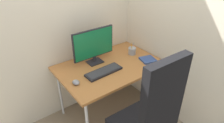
{
  "coord_description": "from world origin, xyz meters",
  "views": [
    {
      "loc": [
        -1.17,
        -1.61,
        1.93
      ],
      "look_at": [
        -0.03,
        -0.08,
        0.82
      ],
      "focal_mm": 31.71,
      "sensor_mm": 36.0,
      "label": 1
    }
  ],
  "objects_px": {
    "keyboard": "(104,72)",
    "mouse": "(76,82)",
    "notebook": "(148,60)",
    "office_chair": "(148,119)",
    "monitor": "(94,45)",
    "pen_holder": "(132,51)"
  },
  "relations": [
    {
      "from": "office_chair",
      "to": "monitor",
      "type": "height_order",
      "value": "office_chair"
    },
    {
      "from": "office_chair",
      "to": "pen_holder",
      "type": "relative_size",
      "value": 7.7
    },
    {
      "from": "monitor",
      "to": "notebook",
      "type": "bearing_deg",
      "value": -33.63
    },
    {
      "from": "monitor",
      "to": "mouse",
      "type": "height_order",
      "value": "monitor"
    },
    {
      "from": "keyboard",
      "to": "notebook",
      "type": "height_order",
      "value": "keyboard"
    },
    {
      "from": "monitor",
      "to": "keyboard",
      "type": "relative_size",
      "value": 1.22
    },
    {
      "from": "monitor",
      "to": "office_chair",
      "type": "bearing_deg",
      "value": -95.84
    },
    {
      "from": "keyboard",
      "to": "pen_holder",
      "type": "xyz_separation_m",
      "value": [
        0.55,
        0.14,
        0.03
      ]
    },
    {
      "from": "keyboard",
      "to": "notebook",
      "type": "distance_m",
      "value": 0.6
    },
    {
      "from": "notebook",
      "to": "keyboard",
      "type": "bearing_deg",
      "value": -174.97
    },
    {
      "from": "monitor",
      "to": "mouse",
      "type": "xyz_separation_m",
      "value": [
        -0.39,
        -0.27,
        -0.21
      ]
    },
    {
      "from": "office_chair",
      "to": "pen_holder",
      "type": "xyz_separation_m",
      "value": [
        0.6,
        0.89,
        0.1
      ]
    },
    {
      "from": "mouse",
      "to": "notebook",
      "type": "distance_m",
      "value": 0.94
    },
    {
      "from": "monitor",
      "to": "notebook",
      "type": "xyz_separation_m",
      "value": [
        0.54,
        -0.36,
        -0.22
      ]
    },
    {
      "from": "monitor",
      "to": "keyboard",
      "type": "distance_m",
      "value": 0.34
    },
    {
      "from": "office_chair",
      "to": "keyboard",
      "type": "xyz_separation_m",
      "value": [
        0.06,
        0.75,
        0.07
      ]
    },
    {
      "from": "keyboard",
      "to": "monitor",
      "type": "bearing_deg",
      "value": 80.27
    },
    {
      "from": "pen_holder",
      "to": "notebook",
      "type": "bearing_deg",
      "value": -79.79
    },
    {
      "from": "notebook",
      "to": "mouse",
      "type": "bearing_deg",
      "value": -171.11
    },
    {
      "from": "office_chair",
      "to": "monitor",
      "type": "bearing_deg",
      "value": 84.16
    },
    {
      "from": "office_chair",
      "to": "keyboard",
      "type": "relative_size",
      "value": 3.02
    },
    {
      "from": "keyboard",
      "to": "mouse",
      "type": "xyz_separation_m",
      "value": [
        -0.35,
        -0.0,
        0.01
      ]
    }
  ]
}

